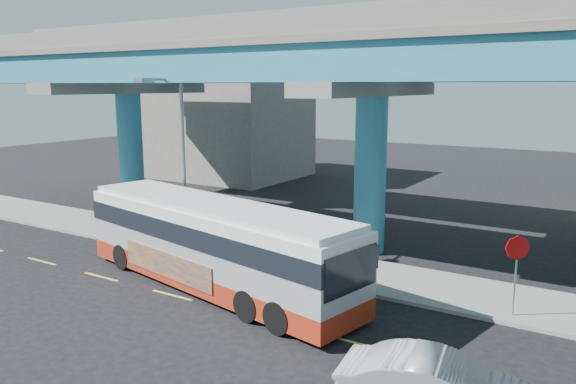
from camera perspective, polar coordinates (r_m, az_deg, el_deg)
The scene contains 9 objects.
ground at distance 20.05m, azimuth -2.54°, elevation -12.35°, with size 120.00×120.00×0.00m, color black.
sidewalk at distance 24.46m, azimuth 4.80°, elevation -7.86°, with size 70.00×4.00×0.15m, color gray.
lane_markings at distance 19.82m, azimuth -3.04°, elevation -12.62°, with size 58.00×0.12×0.01m.
viaduct at distance 26.50m, azimuth 8.76°, elevation 13.38°, with size 52.00×12.40×11.70m.
building_concrete at distance 49.75m, azimuth -6.09°, elevation 6.80°, with size 12.00×10.00×9.00m, color gray.
transit_bus at distance 22.11m, azimuth -7.56°, elevation -5.01°, with size 13.73×5.56×3.45m.
parked_car at distance 32.26m, azimuth -16.46°, elevation -2.42°, with size 3.82×2.02×1.24m, color #2C2C31.
street_lamp at distance 25.71m, azimuth -11.50°, elevation 5.14°, with size 0.50×2.65×8.21m.
stop_sign at distance 20.42m, azimuth 22.23°, elevation -6.18°, with size 0.70×0.51×2.81m.
Camera 1 is at (10.44, -15.21, 7.85)m, focal length 35.00 mm.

